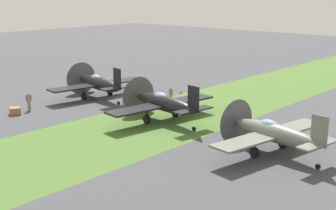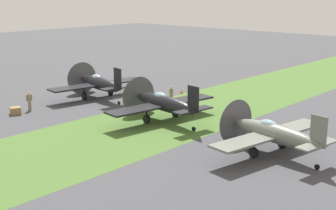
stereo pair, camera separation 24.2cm
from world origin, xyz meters
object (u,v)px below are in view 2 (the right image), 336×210
Objects in this scene: airplane_wingman at (164,103)px; supply_crate at (16,111)px; ground_crew_mechanic at (29,101)px; ground_crew_chief at (171,94)px; runway_marker_cone at (182,92)px; airplane_lead at (99,83)px; airplane_trail at (273,133)px.

supply_crate is (-7.28, 11.43, -1.26)m from airplane_wingman.
airplane_wingman reaches higher than ground_crew_mechanic.
ground_crew_chief and ground_crew_mechanic have the same top height.
airplane_wingman reaches higher than supply_crate.
runway_marker_cone is at bearing 174.35° from ground_crew_chief.
ground_crew_mechanic is at bearing 123.32° from airplane_wingman.
airplane_lead is 24.01× the size of runway_marker_cone.
airplane_lead is at bearing 87.72° from airplane_wingman.
ground_crew_chief is (3.27, -7.03, -0.65)m from airplane_lead.
runway_marker_cone is at bearing 67.93° from airplane_trail.
airplane_trail is 5.86× the size of ground_crew_chief.
supply_crate is at bearing 130.13° from airplane_wingman.
airplane_lead is 11.74× the size of supply_crate.
supply_crate is at bearing -175.05° from airplane_lead.
airplane_trail is 23.29m from supply_crate.
ground_crew_chief is (5.16, 3.83, -0.67)m from airplane_wingman.
airplane_trail is at bearing -87.85° from airplane_wingman.
airplane_lead is at bearing -98.91° from ground_crew_chief.
ground_crew_chief is 13.41m from ground_crew_mechanic.
airplane_trail is 23.19m from ground_crew_mechanic.
supply_crate is (-6.23, 22.41, -1.18)m from airplane_trail.
supply_crate is (-12.45, 7.61, -0.59)m from ground_crew_chief.
ground_crew_mechanic is 1.76m from supply_crate.
airplane_trail reaches higher than supply_crate.
supply_crate is at bearing 161.86° from runway_marker_cone.
runway_marker_cone is (9.24, 6.02, -1.36)m from airplane_wingman.
airplane_wingman is 13.05m from ground_crew_mechanic.
ground_crew_mechanic is at bearing -70.08° from ground_crew_chief.
supply_crate is 2.05× the size of runway_marker_cone.
runway_marker_cone is (7.35, -4.84, -1.35)m from airplane_lead.
airplane_trail is at bearing -121.21° from runway_marker_cone.
runway_marker_cone is (16.53, -5.42, -0.10)m from supply_crate.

